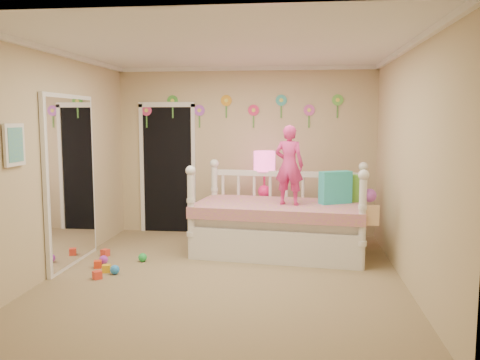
# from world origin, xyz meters

# --- Properties ---
(floor) EXTENTS (4.00, 4.50, 0.01)m
(floor) POSITION_xyz_m (0.00, 0.00, 0.00)
(floor) COLOR #7F684C
(floor) RESTS_ON ground
(ceiling) EXTENTS (4.00, 4.50, 0.01)m
(ceiling) POSITION_xyz_m (0.00, 0.00, 2.60)
(ceiling) COLOR white
(ceiling) RESTS_ON floor
(back_wall) EXTENTS (4.00, 0.01, 2.60)m
(back_wall) POSITION_xyz_m (0.00, 2.25, 1.30)
(back_wall) COLOR tan
(back_wall) RESTS_ON floor
(left_wall) EXTENTS (0.01, 4.50, 2.60)m
(left_wall) POSITION_xyz_m (-2.00, 0.00, 1.30)
(left_wall) COLOR tan
(left_wall) RESTS_ON floor
(right_wall) EXTENTS (0.01, 4.50, 2.60)m
(right_wall) POSITION_xyz_m (2.00, 0.00, 1.30)
(right_wall) COLOR tan
(right_wall) RESTS_ON floor
(crown_molding) EXTENTS (4.00, 4.50, 0.06)m
(crown_molding) POSITION_xyz_m (0.00, 0.00, 2.57)
(crown_molding) COLOR white
(crown_molding) RESTS_ON ceiling
(daybed) EXTENTS (2.41, 1.49, 1.23)m
(daybed) POSITION_xyz_m (0.58, 1.10, 0.62)
(daybed) COLOR white
(daybed) RESTS_ON floor
(pillow_turquoise) EXTENTS (0.45, 0.33, 0.43)m
(pillow_turquoise) POSITION_xyz_m (1.31, 1.15, 0.90)
(pillow_turquoise) COLOR #27BBC7
(pillow_turquoise) RESTS_ON daybed
(pillow_lime) EXTENTS (0.39, 0.17, 0.37)m
(pillow_lime) POSITION_xyz_m (1.44, 1.32, 0.87)
(pillow_lime) COLOR #68BE39
(pillow_lime) RESTS_ON daybed
(child) EXTENTS (0.43, 0.34, 1.04)m
(child) POSITION_xyz_m (0.70, 0.98, 1.21)
(child) COLOR #E33386
(child) RESTS_ON daybed
(nightstand) EXTENTS (0.39, 0.29, 0.64)m
(nightstand) POSITION_xyz_m (0.32, 1.82, 0.32)
(nightstand) COLOR white
(nightstand) RESTS_ON floor
(table_lamp) EXTENTS (0.32, 0.32, 0.70)m
(table_lamp) POSITION_xyz_m (0.32, 1.82, 1.10)
(table_lamp) COLOR #F72072
(table_lamp) RESTS_ON nightstand
(closet_doorway) EXTENTS (0.90, 0.04, 2.07)m
(closet_doorway) POSITION_xyz_m (-1.25, 2.23, 1.03)
(closet_doorway) COLOR black
(closet_doorway) RESTS_ON back_wall
(flower_decals) EXTENTS (3.40, 0.02, 0.50)m
(flower_decals) POSITION_xyz_m (-0.09, 2.24, 1.94)
(flower_decals) COLOR #B2668C
(flower_decals) RESTS_ON back_wall
(mirror_closet) EXTENTS (0.07, 1.30, 2.10)m
(mirror_closet) POSITION_xyz_m (-1.96, 0.30, 1.05)
(mirror_closet) COLOR white
(mirror_closet) RESTS_ON left_wall
(wall_picture) EXTENTS (0.05, 0.34, 0.42)m
(wall_picture) POSITION_xyz_m (-1.97, -0.90, 1.55)
(wall_picture) COLOR white
(wall_picture) RESTS_ON left_wall
(hanging_bag) EXTENTS (0.20, 0.16, 0.36)m
(hanging_bag) POSITION_xyz_m (1.67, 0.46, 0.75)
(hanging_bag) COLOR beige
(hanging_bag) RESTS_ON daybed
(toy_scatter) EXTENTS (0.85, 1.33, 0.11)m
(toy_scatter) POSITION_xyz_m (-1.51, 0.15, 0.06)
(toy_scatter) COLOR #996666
(toy_scatter) RESTS_ON floor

